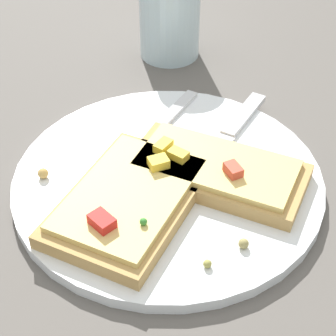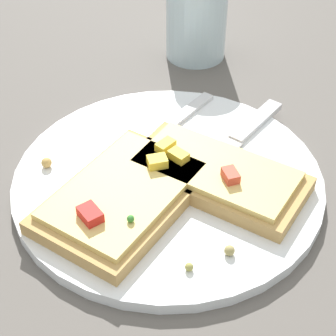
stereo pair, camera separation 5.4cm
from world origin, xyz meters
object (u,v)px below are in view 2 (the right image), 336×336
(plate, at_px, (168,180))
(drinking_glass, at_px, (197,13))
(knife, at_px, (230,145))
(pizza_slice_corner, at_px, (216,174))
(fork, at_px, (138,149))
(pizza_slice_main, at_px, (123,196))

(plate, xyz_separation_m, drinking_glass, (0.07, 0.25, 0.05))
(knife, relative_size, drinking_glass, 1.46)
(pizza_slice_corner, height_order, drinking_glass, drinking_glass)
(plate, relative_size, pizza_slice_corner, 1.66)
(plate, relative_size, fork, 1.71)
(fork, relative_size, knife, 1.01)
(knife, bearing_deg, plate, -16.91)
(knife, relative_size, pizza_slice_main, 0.93)
(fork, xyz_separation_m, pizza_slice_corner, (0.07, -0.06, 0.01))
(plate, xyz_separation_m, knife, (0.07, 0.03, 0.01))
(plate, bearing_deg, pizza_slice_main, -145.02)
(pizza_slice_main, bearing_deg, fork, -154.51)
(pizza_slice_corner, distance_m, drinking_glass, 0.27)
(pizza_slice_corner, bearing_deg, plate, 21.10)
(pizza_slice_main, distance_m, pizza_slice_corner, 0.09)
(fork, relative_size, pizza_slice_main, 0.94)
(plate, height_order, pizza_slice_corner, pizza_slice_corner)
(fork, bearing_deg, pizza_slice_corner, 96.42)
(knife, bearing_deg, pizza_slice_main, -13.47)
(pizza_slice_main, distance_m, drinking_glass, 0.31)
(plate, height_order, fork, fork)
(pizza_slice_main, bearing_deg, plate, 166.71)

